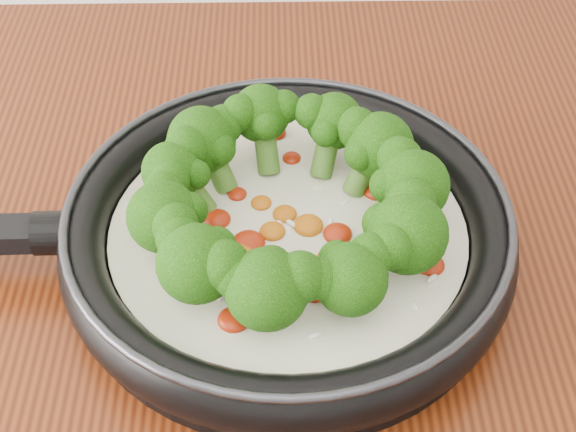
{
  "coord_description": "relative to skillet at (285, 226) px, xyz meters",
  "views": [
    {
      "loc": [
        -0.06,
        0.63,
        1.39
      ],
      "look_at": [
        -0.05,
        1.08,
        0.95
      ],
      "focal_mm": 51.91,
      "sensor_mm": 36.0,
      "label": 1
    }
  ],
  "objects": [
    {
      "name": "skillet",
      "position": [
        0.0,
        0.0,
        0.0
      ],
      "size": [
        0.55,
        0.36,
        0.1
      ],
      "color": "black",
      "rests_on": "counter"
    }
  ]
}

